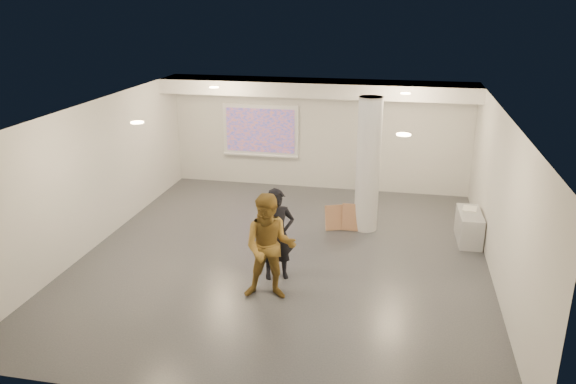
% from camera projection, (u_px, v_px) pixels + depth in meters
% --- Properties ---
extents(floor, '(8.00, 9.00, 0.01)m').
position_uv_depth(floor, '(284.00, 257.00, 11.37)').
color(floor, '#36393D').
rests_on(floor, ground).
extents(ceiling, '(8.00, 9.00, 0.01)m').
position_uv_depth(ceiling, '(284.00, 110.00, 10.39)').
color(ceiling, silver).
rests_on(ceiling, floor).
extents(wall_back, '(8.00, 0.01, 3.00)m').
position_uv_depth(wall_back, '(319.00, 134.00, 15.04)').
color(wall_back, silver).
rests_on(wall_back, floor).
extents(wall_front, '(8.00, 0.01, 3.00)m').
position_uv_depth(wall_front, '(206.00, 303.00, 6.71)').
color(wall_front, silver).
rests_on(wall_front, floor).
extents(wall_left, '(0.01, 9.00, 3.00)m').
position_uv_depth(wall_left, '(96.00, 174.00, 11.64)').
color(wall_left, silver).
rests_on(wall_left, floor).
extents(wall_right, '(0.01, 9.00, 3.00)m').
position_uv_depth(wall_right, '(500.00, 201.00, 10.12)').
color(wall_right, silver).
rests_on(wall_right, floor).
extents(soffit_band, '(8.00, 1.10, 0.36)m').
position_uv_depth(soffit_band, '(316.00, 88.00, 14.10)').
color(soffit_band, silver).
rests_on(soffit_band, ceiling).
extents(downlight_nw, '(0.22, 0.22, 0.02)m').
position_uv_depth(downlight_nw, '(214.00, 87.00, 13.12)').
color(downlight_nw, '#FFD698').
rests_on(downlight_nw, ceiling).
extents(downlight_ne, '(0.22, 0.22, 0.02)m').
position_uv_depth(downlight_ne, '(405.00, 93.00, 12.29)').
color(downlight_ne, '#FFD698').
rests_on(downlight_ne, ceiling).
extents(downlight_sw, '(0.22, 0.22, 0.02)m').
position_uv_depth(downlight_sw, '(137.00, 122.00, 9.42)').
color(downlight_sw, '#FFD698').
rests_on(downlight_sw, ceiling).
extents(downlight_se, '(0.22, 0.22, 0.02)m').
position_uv_depth(downlight_se, '(404.00, 135.00, 8.58)').
color(downlight_se, '#FFD698').
rests_on(downlight_se, ceiling).
extents(column, '(0.52, 0.52, 3.00)m').
position_uv_depth(column, '(368.00, 165.00, 12.26)').
color(column, silver).
rests_on(column, floor).
extents(projection_screen, '(2.10, 0.13, 1.42)m').
position_uv_depth(projection_screen, '(260.00, 131.00, 15.29)').
color(projection_screen, white).
rests_on(projection_screen, wall_back).
extents(credenza, '(0.50, 1.13, 0.65)m').
position_uv_depth(credenza, '(469.00, 227.00, 12.00)').
color(credenza, '#9D9FA3').
rests_on(credenza, floor).
extents(papers_stack, '(0.34, 0.41, 0.02)m').
position_uv_depth(papers_stack, '(470.00, 209.00, 12.08)').
color(papers_stack, white).
rests_on(papers_stack, credenza).
extents(cardboard_back, '(0.56, 0.16, 0.61)m').
position_uv_depth(cardboard_back, '(354.00, 218.00, 12.56)').
color(cardboard_back, '#9D6D4B').
rests_on(cardboard_back, floor).
extents(cardboard_front, '(0.55, 0.37, 0.57)m').
position_uv_depth(cardboard_front, '(337.00, 217.00, 12.62)').
color(cardboard_front, '#9D6D4B').
rests_on(cardboard_front, floor).
extents(woman, '(0.74, 0.62, 1.73)m').
position_uv_depth(woman, '(277.00, 235.00, 10.25)').
color(woman, black).
rests_on(woman, floor).
extents(man, '(1.00, 0.82, 1.89)m').
position_uv_depth(man, '(270.00, 247.00, 9.54)').
color(man, olive).
rests_on(man, floor).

